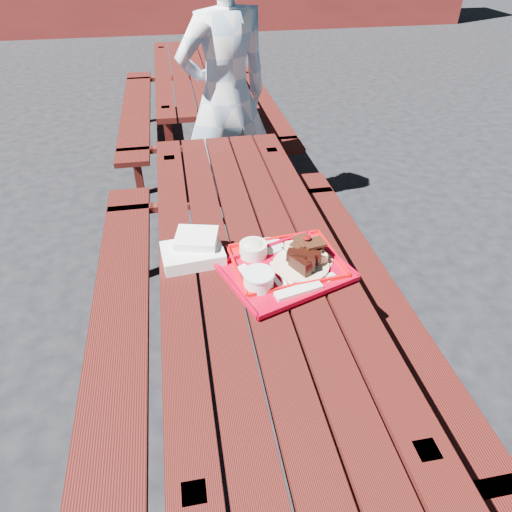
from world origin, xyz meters
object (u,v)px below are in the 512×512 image
picnic_table_far (198,91)px  far_tray (285,272)px  near_tray (284,255)px  person (226,99)px  picnic_table_near (250,283)px

picnic_table_far → far_tray: (0.10, -3.01, 0.21)m
near_tray → far_tray: 0.09m
picnic_table_far → person: size_ratio=1.33×
far_tray → picnic_table_near: bearing=116.2°
picnic_table_near → near_tray: (0.12, -0.11, 0.22)m
picnic_table_far → person: bearing=-85.7°
picnic_table_near → person: 1.51m
picnic_table_near → person: bearing=86.1°
person → picnic_table_near: bearing=63.6°
picnic_table_near → near_tray: bearing=-43.7°
picnic_table_far → near_tray: near_tray is taller
near_tray → person: bearing=90.7°
person → far_tray: bearing=67.5°
picnic_table_far → person: (0.10, -1.33, 0.34)m
far_tray → person: (-0.00, 1.68, 0.13)m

